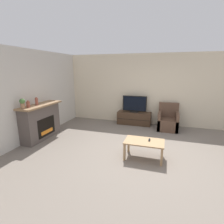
{
  "coord_description": "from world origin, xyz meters",
  "views": [
    {
      "loc": [
        0.42,
        -4.2,
        2.12
      ],
      "look_at": [
        -1.12,
        0.73,
        0.85
      ],
      "focal_mm": 28.0,
      "sensor_mm": 36.0,
      "label": 1
    }
  ],
  "objects_px": {
    "tv_stand": "(134,118)",
    "remote": "(149,140)",
    "tv": "(134,105)",
    "armchair": "(168,121)",
    "coffee_table": "(144,143)",
    "mantel_vase_centre_left": "(37,101)",
    "mantel_vase_left": "(28,104)",
    "fireplace": "(41,121)",
    "potted_plant": "(22,103)"
  },
  "relations": [
    {
      "from": "tv",
      "to": "remote",
      "type": "xyz_separation_m",
      "value": [
        0.83,
        -2.54,
        -0.34
      ]
    },
    {
      "from": "mantel_vase_centre_left",
      "to": "tv",
      "type": "height_order",
      "value": "mantel_vase_centre_left"
    },
    {
      "from": "mantel_vase_centre_left",
      "to": "tv_stand",
      "type": "relative_size",
      "value": 0.18
    },
    {
      "from": "mantel_vase_left",
      "to": "potted_plant",
      "type": "bearing_deg",
      "value": -90.0
    },
    {
      "from": "mantel_vase_centre_left",
      "to": "mantel_vase_left",
      "type": "bearing_deg",
      "value": -90.0
    },
    {
      "from": "fireplace",
      "to": "coffee_table",
      "type": "xyz_separation_m",
      "value": [
        3.24,
        -0.36,
        -0.17
      ]
    },
    {
      "from": "mantel_vase_centre_left",
      "to": "potted_plant",
      "type": "relative_size",
      "value": 0.86
    },
    {
      "from": "mantel_vase_left",
      "to": "armchair",
      "type": "distance_m",
      "value": 4.61
    },
    {
      "from": "fireplace",
      "to": "remote",
      "type": "bearing_deg",
      "value": -4.67
    },
    {
      "from": "fireplace",
      "to": "potted_plant",
      "type": "bearing_deg",
      "value": -88.51
    },
    {
      "from": "potted_plant",
      "to": "tv",
      "type": "distance_m",
      "value": 3.86
    },
    {
      "from": "mantel_vase_centre_left",
      "to": "tv",
      "type": "bearing_deg",
      "value": 43.51
    },
    {
      "from": "tv_stand",
      "to": "coffee_table",
      "type": "bearing_deg",
      "value": -74.73
    },
    {
      "from": "armchair",
      "to": "potted_plant",
      "type": "bearing_deg",
      "value": -144.38
    },
    {
      "from": "fireplace",
      "to": "mantel_vase_centre_left",
      "type": "bearing_deg",
      "value": -81.61
    },
    {
      "from": "mantel_vase_centre_left",
      "to": "tv",
      "type": "relative_size",
      "value": 0.26
    },
    {
      "from": "tv_stand",
      "to": "tv",
      "type": "bearing_deg",
      "value": -90.0
    },
    {
      "from": "fireplace",
      "to": "remote",
      "type": "distance_m",
      "value": 3.36
    },
    {
      "from": "mantel_vase_centre_left",
      "to": "tv",
      "type": "xyz_separation_m",
      "value": [
        2.5,
        2.38,
        -0.4
      ]
    },
    {
      "from": "mantel_vase_centre_left",
      "to": "tv_stand",
      "type": "distance_m",
      "value": 3.58
    },
    {
      "from": "tv",
      "to": "armchair",
      "type": "bearing_deg",
      "value": -9.38
    },
    {
      "from": "mantel_vase_left",
      "to": "mantel_vase_centre_left",
      "type": "bearing_deg",
      "value": 90.0
    },
    {
      "from": "fireplace",
      "to": "tv",
      "type": "xyz_separation_m",
      "value": [
        2.52,
        2.26,
        0.24
      ]
    },
    {
      "from": "tv_stand",
      "to": "remote",
      "type": "relative_size",
      "value": 8.53
    },
    {
      "from": "fireplace",
      "to": "mantel_vase_left",
      "type": "relative_size",
      "value": 7.76
    },
    {
      "from": "fireplace",
      "to": "armchair",
      "type": "height_order",
      "value": "fireplace"
    },
    {
      "from": "fireplace",
      "to": "tv_stand",
      "type": "relative_size",
      "value": 1.18
    },
    {
      "from": "armchair",
      "to": "fireplace",
      "type": "bearing_deg",
      "value": -151.52
    },
    {
      "from": "mantel_vase_centre_left",
      "to": "armchair",
      "type": "bearing_deg",
      "value": 29.91
    },
    {
      "from": "fireplace",
      "to": "mantel_vase_left",
      "type": "distance_m",
      "value": 0.77
    },
    {
      "from": "tv_stand",
      "to": "mantel_vase_centre_left",
      "type": "bearing_deg",
      "value": -136.46
    },
    {
      "from": "potted_plant",
      "to": "tv",
      "type": "xyz_separation_m",
      "value": [
        2.5,
        2.91,
        -0.45
      ]
    },
    {
      "from": "tv",
      "to": "armchair",
      "type": "relative_size",
      "value": 1.0
    },
    {
      "from": "armchair",
      "to": "coffee_table",
      "type": "distance_m",
      "value": 2.47
    },
    {
      "from": "fireplace",
      "to": "mantel_vase_left",
      "type": "bearing_deg",
      "value": -87.89
    },
    {
      "from": "tv_stand",
      "to": "mantel_vase_left",
      "type": "bearing_deg",
      "value": -132.61
    },
    {
      "from": "armchair",
      "to": "remote",
      "type": "distance_m",
      "value": 2.37
    },
    {
      "from": "potted_plant",
      "to": "mantel_vase_left",
      "type": "bearing_deg",
      "value": 90.0
    },
    {
      "from": "tv",
      "to": "coffee_table",
      "type": "bearing_deg",
      "value": -74.72
    },
    {
      "from": "tv_stand",
      "to": "remote",
      "type": "xyz_separation_m",
      "value": [
        0.83,
        -2.54,
        0.21
      ]
    },
    {
      "from": "coffee_table",
      "to": "potted_plant",
      "type": "bearing_deg",
      "value": -174.83
    },
    {
      "from": "fireplace",
      "to": "mantel_vase_centre_left",
      "type": "xyz_separation_m",
      "value": [
        0.02,
        -0.11,
        0.65
      ]
    },
    {
      "from": "armchair",
      "to": "mantel_vase_left",
      "type": "bearing_deg",
      "value": -146.34
    },
    {
      "from": "potted_plant",
      "to": "remote",
      "type": "distance_m",
      "value": 3.44
    },
    {
      "from": "mantel_vase_left",
      "to": "fireplace",
      "type": "bearing_deg",
      "value": 92.11
    },
    {
      "from": "potted_plant",
      "to": "tv",
      "type": "relative_size",
      "value": 0.3
    },
    {
      "from": "fireplace",
      "to": "coffee_table",
      "type": "relative_size",
      "value": 1.64
    },
    {
      "from": "tv_stand",
      "to": "potted_plant",
      "type": "bearing_deg",
      "value": -130.69
    },
    {
      "from": "mantel_vase_left",
      "to": "potted_plant",
      "type": "height_order",
      "value": "potted_plant"
    },
    {
      "from": "mantel_vase_left",
      "to": "tv_stand",
      "type": "distance_m",
      "value": 3.81
    }
  ]
}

